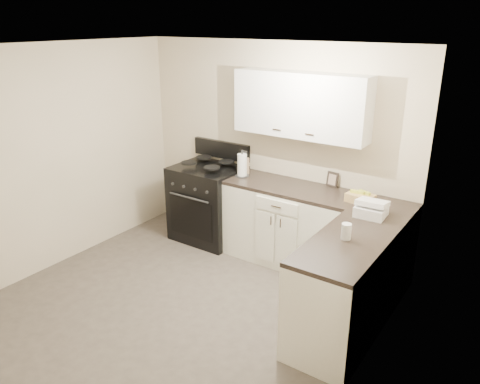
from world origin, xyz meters
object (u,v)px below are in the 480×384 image
Objects in this scene: stove at (209,205)px; countertop_grill at (371,211)px; knife_block at (244,166)px; paper_towel at (242,165)px; wicker_basket at (360,198)px.

stove is 3.67× the size of countertop_grill.
knife_block reaches higher than stove.
stove is 5.08× the size of knife_block.
knife_block reaches higher than countertop_grill.
paper_towel reaches higher than countertop_grill.
wicker_basket is at bearing 5.14° from knife_block.
paper_towel is 1.01× the size of wicker_basket.
paper_towel is 0.98× the size of countertop_grill.
wicker_basket is (1.49, -0.02, -0.09)m from paper_towel.
paper_towel is (0.03, -0.09, 0.04)m from knife_block.
stove is at bearing -177.83° from paper_towel.
countertop_grill is (1.73, -0.39, -0.05)m from knife_block.
countertop_grill is at bearing -52.70° from wicker_basket.
stove is at bearing 169.86° from countertop_grill.
paper_towel is at bearing -61.79° from knife_block.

